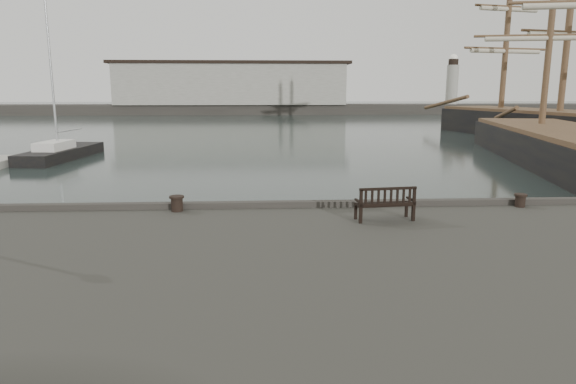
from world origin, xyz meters
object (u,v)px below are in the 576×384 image
tall_ship_far (558,132)px  bench (385,210)px  bollard_right (520,200)px  yacht_d (62,156)px  bollard_left (177,204)px

tall_ship_far → bench: bearing=-139.0°
bollard_right → yacht_d: (-22.69, 23.85, -1.53)m
bench → bollard_right: (4.54, 1.40, -0.10)m
bench → yacht_d: size_ratio=0.14×
bollard_left → tall_ship_far: (32.42, 35.29, -0.91)m
bench → tall_ship_far: tall_ship_far is taller
bollard_right → bench: bearing=-162.9°
bench → bollard_left: 6.03m
yacht_d → tall_ship_far: tall_ship_far is taller
bench → tall_ship_far: size_ratio=0.05×
tall_ship_far → yacht_d: bearing=-178.7°
yacht_d → tall_ship_far: (44.70, 11.43, 0.65)m
bench → yacht_d: 31.13m
bollard_left → tall_ship_far: 47.93m
bollard_right → tall_ship_far: bearing=58.0°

